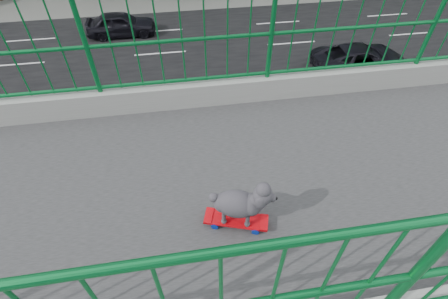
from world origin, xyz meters
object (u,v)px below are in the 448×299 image
poodle (241,203)px  car_4 (121,24)px  car_2 (360,59)px  car_5 (246,163)px  skateboard (236,220)px

poodle → car_4: 20.65m
car_2 → car_5: 9.90m
poodle → car_2: size_ratio=0.10×
car_5 → car_4: bearing=-157.5°
car_4 → car_5: size_ratio=1.03×
car_4 → car_5: bearing=-157.5°
car_2 → car_5: car_2 is taller
skateboard → poodle: poodle is taller
car_2 → car_5: bearing=130.3°
skateboard → car_4: (-19.22, -3.56, -6.33)m
skateboard → poodle: 0.26m
skateboard → car_4: bearing=-151.9°
poodle → car_2: poodle is taller
poodle → skateboard: bearing=-90.0°
poodle → car_5: (-6.43, 1.71, -6.64)m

